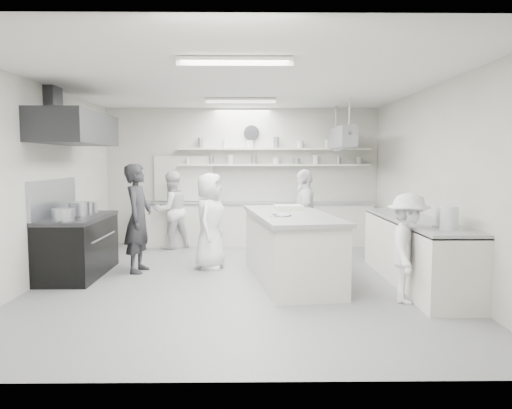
{
  "coord_description": "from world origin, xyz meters",
  "views": [
    {
      "loc": [
        0.16,
        -7.47,
        1.85
      ],
      "look_at": [
        0.26,
        0.6,
        1.13
      ],
      "focal_mm": 34.61,
      "sensor_mm": 36.0,
      "label": 1
    }
  ],
  "objects_px": {
    "prep_island": "(290,248)",
    "cook_stove": "(138,218)",
    "stove": "(78,248)",
    "cook_back": "(171,210)",
    "right_counter": "(415,253)",
    "back_counter": "(256,224)"
  },
  "relations": [
    {
      "from": "prep_island",
      "to": "cook_stove",
      "type": "bearing_deg",
      "value": 158.29
    },
    {
      "from": "stove",
      "to": "cook_back",
      "type": "bearing_deg",
      "value": 65.31
    },
    {
      "from": "stove",
      "to": "prep_island",
      "type": "distance_m",
      "value": 3.41
    },
    {
      "from": "right_counter",
      "to": "prep_island",
      "type": "relative_size",
      "value": 1.22
    },
    {
      "from": "back_counter",
      "to": "right_counter",
      "type": "bearing_deg",
      "value": -55.35
    },
    {
      "from": "right_counter",
      "to": "prep_island",
      "type": "height_order",
      "value": "prep_island"
    },
    {
      "from": "back_counter",
      "to": "cook_stove",
      "type": "distance_m",
      "value": 3.27
    },
    {
      "from": "right_counter",
      "to": "cook_stove",
      "type": "relative_size",
      "value": 1.84
    },
    {
      "from": "back_counter",
      "to": "cook_stove",
      "type": "relative_size",
      "value": 2.79
    },
    {
      "from": "back_counter",
      "to": "cook_back",
      "type": "height_order",
      "value": "cook_back"
    },
    {
      "from": "right_counter",
      "to": "prep_island",
      "type": "distance_m",
      "value": 1.88
    },
    {
      "from": "right_counter",
      "to": "prep_island",
      "type": "bearing_deg",
      "value": 172.65
    },
    {
      "from": "prep_island",
      "to": "back_counter",
      "type": "bearing_deg",
      "value": 90.58
    },
    {
      "from": "right_counter",
      "to": "cook_stove",
      "type": "height_order",
      "value": "cook_stove"
    },
    {
      "from": "stove",
      "to": "back_counter",
      "type": "distance_m",
      "value": 4.03
    },
    {
      "from": "back_counter",
      "to": "stove",
      "type": "bearing_deg",
      "value": -136.01
    },
    {
      "from": "back_counter",
      "to": "cook_stove",
      "type": "bearing_deg",
      "value": -127.68
    },
    {
      "from": "prep_island",
      "to": "right_counter",
      "type": "bearing_deg",
      "value": -15.56
    },
    {
      "from": "back_counter",
      "to": "right_counter",
      "type": "distance_m",
      "value": 4.13
    },
    {
      "from": "stove",
      "to": "right_counter",
      "type": "xyz_separation_m",
      "value": [
        5.25,
        -0.6,
        0.02
      ]
    },
    {
      "from": "prep_island",
      "to": "cook_back",
      "type": "height_order",
      "value": "cook_back"
    },
    {
      "from": "cook_back",
      "to": "right_counter",
      "type": "bearing_deg",
      "value": 106.45
    }
  ]
}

